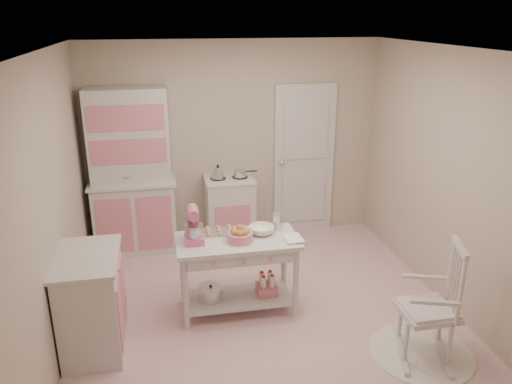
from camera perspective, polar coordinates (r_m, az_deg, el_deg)
room_shell at (r=4.63m, az=0.96°, el=4.18°), size 3.84×3.84×2.62m
door at (r=6.77m, az=5.51°, el=3.65°), size 0.82×0.05×2.04m
hutch at (r=6.31m, az=-14.04°, el=2.11°), size 1.06×0.50×2.08m
stove at (r=6.50m, az=-3.02°, el=-2.22°), size 0.62×0.57×0.92m
base_cabinet at (r=4.79m, az=-18.23°, el=-11.88°), size 0.54×0.84×0.92m
lace_rug at (r=4.95m, az=18.35°, el=-17.03°), size 0.92×0.92×0.01m
rocking_chair at (r=4.66m, az=19.08°, el=-11.63°), size 0.68×0.83×1.10m
work_table at (r=5.10m, az=-2.08°, el=-9.47°), size 1.20×0.60×0.80m
stand_mixer at (r=4.83m, az=-7.14°, el=-3.85°), size 0.20×0.28×0.34m
cookie_tray at (r=5.06m, az=-4.15°, el=-4.60°), size 0.34×0.24×0.02m
bread_basket at (r=4.86m, az=-1.82°, el=-5.15°), size 0.25×0.25×0.09m
mixing_bowl at (r=5.02m, az=0.65°, el=-4.36°), size 0.26×0.26×0.08m
metal_pitcher at (r=5.11m, az=2.45°, el=-3.38°), size 0.10×0.10×0.17m
recipe_book at (r=4.89m, az=3.32°, el=-5.44°), size 0.18×0.24×0.02m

